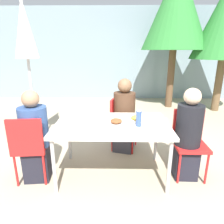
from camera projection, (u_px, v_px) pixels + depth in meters
name	position (u px, v px, depth m)	size (l,w,h in m)	color
ground_plane	(112.00, 173.00, 2.76)	(24.00, 24.00, 0.00)	tan
building_facade	(115.00, 54.00, 6.82)	(10.00, 0.20, 3.00)	gray
dining_table	(112.00, 127.00, 2.56)	(1.44, 0.91, 0.74)	silver
chair_left	(30.00, 144.00, 2.45)	(0.44, 0.44, 0.88)	red
person_left	(35.00, 139.00, 2.52)	(0.34, 0.34, 1.18)	black
chair_right	(189.00, 138.00, 2.64)	(0.41, 0.41, 0.88)	red
person_right	(188.00, 137.00, 2.55)	(0.32, 0.32, 1.20)	black
chair_far	(120.00, 119.00, 3.34)	(0.49, 0.49, 0.88)	red
person_far	(124.00, 118.00, 3.26)	(0.38, 0.38, 1.21)	#383842
closed_umbrella	(25.00, 37.00, 3.05)	(0.36, 0.36, 2.38)	#333333
plate_0	(116.00, 122.00, 2.50)	(0.27, 0.27, 0.07)	white
plate_1	(136.00, 119.00, 2.64)	(0.24, 0.24, 0.07)	white
bottle	(139.00, 118.00, 2.41)	(0.07, 0.07, 0.21)	#334C8E
drinking_cup	(164.00, 122.00, 2.43)	(0.06, 0.06, 0.10)	silver
salad_bowl	(97.00, 129.00, 2.30)	(0.19, 0.19, 0.05)	white
tree_behind_left	(177.00, 8.00, 5.27)	(1.79, 1.79, 3.82)	brown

